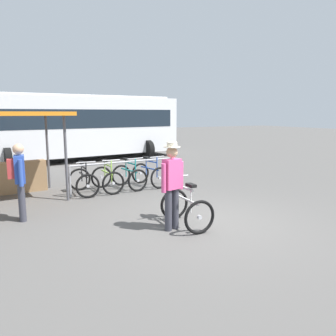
% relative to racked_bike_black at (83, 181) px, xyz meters
% --- Properties ---
extents(ground_plane, '(80.00, 80.00, 0.00)m').
position_rel_racked_bike_black_xyz_m(ground_plane, '(1.61, -3.63, -0.37)').
color(ground_plane, '#514F4C').
extents(bike_rack_rail, '(3.21, 0.21, 0.88)m').
position_rel_racked_bike_black_xyz_m(bike_rack_rail, '(1.16, -0.12, 0.30)').
color(bike_rack_rail, '#99999E').
rests_on(bike_rack_rail, ground).
extents(racked_bike_black, '(0.68, 1.12, 0.97)m').
position_rel_racked_bike_black_xyz_m(racked_bike_black, '(0.00, 0.00, 0.00)').
color(racked_bike_black, black).
rests_on(racked_bike_black, ground).
extents(racked_bike_lime, '(0.69, 1.10, 0.97)m').
position_rel_racked_bike_black_xyz_m(racked_bike_lime, '(0.70, 0.03, 0.00)').
color(racked_bike_lime, black).
rests_on(racked_bike_lime, ground).
extents(racked_bike_teal, '(0.81, 1.18, 0.97)m').
position_rel_racked_bike_black_xyz_m(racked_bike_teal, '(1.40, 0.07, -0.00)').
color(racked_bike_teal, black).
rests_on(racked_bike_teal, ground).
extents(racked_bike_blue, '(0.85, 1.20, 0.97)m').
position_rel_racked_bike_black_xyz_m(racked_bike_blue, '(2.10, 0.10, 0.00)').
color(racked_bike_blue, black).
rests_on(racked_bike_blue, ground).
extents(featured_bicycle, '(0.69, 1.21, 1.09)m').
position_rel_racked_bike_black_xyz_m(featured_bicycle, '(1.16, -3.55, 0.12)').
color(featured_bicycle, black).
rests_on(featured_bicycle, ground).
extents(person_with_featured_bike, '(0.52, 0.32, 1.72)m').
position_rel_racked_bike_black_xyz_m(person_with_featured_bike, '(0.80, -3.72, 0.58)').
color(person_with_featured_bike, '#383842').
rests_on(person_with_featured_bike, ground).
extents(pedestrian_with_backpack, '(0.35, 0.53, 1.64)m').
position_rel_racked_bike_black_xyz_m(pedestrian_with_backpack, '(-1.75, -1.72, 0.57)').
color(pedestrian_with_backpack, '#383842').
rests_on(pedestrian_with_backpack, ground).
extents(bus_distant, '(10.20, 4.05, 3.08)m').
position_rel_racked_bike_black_xyz_m(bus_distant, '(1.43, 6.98, 1.37)').
color(bus_distant, silver).
rests_on(bus_distant, ground).
extents(market_stall, '(3.32, 2.61, 2.30)m').
position_rel_racked_bike_black_xyz_m(market_stall, '(-1.96, 0.61, 1.03)').
color(market_stall, '#4C4C51').
rests_on(market_stall, ground).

